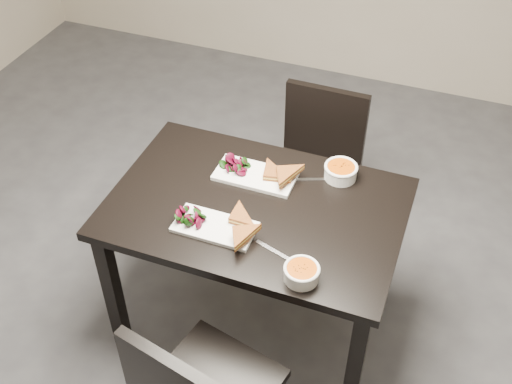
% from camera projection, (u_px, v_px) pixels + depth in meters
% --- Properties ---
extents(ground, '(5.00, 5.00, 0.00)m').
position_uv_depth(ground, '(219.00, 334.00, 3.00)').
color(ground, '#47474C').
rests_on(ground, ground).
extents(table, '(1.20, 0.80, 0.75)m').
position_uv_depth(table, '(256.00, 222.00, 2.64)').
color(table, black).
rests_on(table, ground).
extents(chair_far, '(0.43, 0.43, 0.85)m').
position_uv_depth(chair_far, '(317.00, 161.00, 3.21)').
color(chair_far, black).
rests_on(chair_far, ground).
extents(plate_near, '(0.32, 0.16, 0.02)m').
position_uv_depth(plate_near, '(215.00, 227.00, 2.47)').
color(plate_near, white).
rests_on(plate_near, table).
extents(sandwich_near, '(0.16, 0.12, 0.05)m').
position_uv_depth(sandwich_near, '(231.00, 222.00, 2.44)').
color(sandwich_near, '#AF5C24').
rests_on(sandwich_near, plate_near).
extents(salad_near, '(0.10, 0.09, 0.04)m').
position_uv_depth(salad_near, '(191.00, 215.00, 2.48)').
color(salad_near, black).
rests_on(salad_near, plate_near).
extents(soup_bowl_near, '(0.13, 0.13, 0.06)m').
position_uv_depth(soup_bowl_near, '(302.00, 272.00, 2.26)').
color(soup_bowl_near, white).
rests_on(soup_bowl_near, table).
extents(cutlery_near, '(0.18, 0.07, 0.00)m').
position_uv_depth(cutlery_near, '(276.00, 252.00, 2.38)').
color(cutlery_near, silver).
rests_on(cutlery_near, table).
extents(plate_far, '(0.35, 0.17, 0.02)m').
position_uv_depth(plate_far, '(255.00, 176.00, 2.70)').
color(plate_far, white).
rests_on(plate_far, table).
extents(sandwich_far, '(0.19, 0.16, 0.06)m').
position_uv_depth(sandwich_far, '(268.00, 175.00, 2.65)').
color(sandwich_far, '#AF5C24').
rests_on(sandwich_far, plate_far).
extents(salad_far, '(0.11, 0.10, 0.05)m').
position_uv_depth(salad_far, '(234.00, 165.00, 2.71)').
color(salad_far, black).
rests_on(salad_far, plate_far).
extents(soup_bowl_far, '(0.14, 0.14, 0.06)m').
position_uv_depth(soup_bowl_far, '(341.00, 171.00, 2.68)').
color(soup_bowl_far, white).
rests_on(soup_bowl_far, table).
extents(cutlery_far, '(0.17, 0.08, 0.00)m').
position_uv_depth(cutlery_far, '(304.00, 179.00, 2.69)').
color(cutlery_far, silver).
rests_on(cutlery_far, table).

